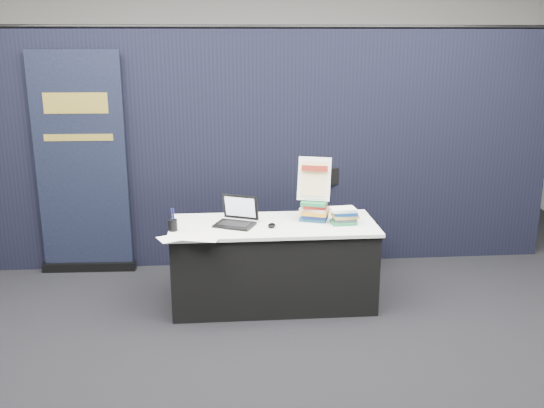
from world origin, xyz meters
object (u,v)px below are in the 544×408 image
at_px(display_table, 273,264).
at_px(laptop, 234,218).
at_px(stacking_chair, 345,214).
at_px(info_sign, 314,179).
at_px(pullup_banner, 82,177).
at_px(book_stack_tall, 314,211).
at_px(book_stack_short, 344,216).

xyz_separation_m(display_table, laptop, (-0.34, 0.00, 0.43)).
bearing_deg(stacking_chair, info_sign, -138.51).
bearing_deg(pullup_banner, display_table, -25.49).
height_order(book_stack_tall, pullup_banner, pullup_banner).
distance_m(info_sign, stacking_chair, 1.05).
bearing_deg(book_stack_short, info_sign, 149.10).
bearing_deg(laptop, display_table, 23.03).
distance_m(book_stack_tall, info_sign, 0.28).
xyz_separation_m(info_sign, pullup_banner, (-2.19, 0.85, -0.14)).
relative_size(display_table, laptop, 4.61).
bearing_deg(pullup_banner, book_stack_short, -20.21).
bearing_deg(stacking_chair, book_stack_tall, -137.53).
height_order(book_stack_tall, book_stack_short, book_stack_tall).
xyz_separation_m(book_stack_tall, pullup_banner, (-2.19, 0.88, 0.14)).
bearing_deg(book_stack_short, pullup_banner, 157.77).
bearing_deg(stacking_chair, laptop, -161.40).
relative_size(book_stack_tall, book_stack_short, 1.25).
relative_size(book_stack_short, info_sign, 0.54).
xyz_separation_m(laptop, pullup_banner, (-1.48, 0.94, 0.17)).
bearing_deg(display_table, book_stack_short, -4.41).
relative_size(display_table, book_stack_short, 8.51).
relative_size(book_stack_short, stacking_chair, 0.21).
bearing_deg(laptop, stacking_chair, 60.18).
bearing_deg(stacking_chair, book_stack_short, -120.72).
height_order(display_table, laptop, laptop).
height_order(display_table, book_stack_short, book_stack_short).
bearing_deg(display_table, laptop, 179.33).
height_order(book_stack_tall, info_sign, info_sign).
bearing_deg(laptop, book_stack_tall, 28.90).
relative_size(display_table, info_sign, 4.57).
height_order(display_table, info_sign, info_sign).
xyz_separation_m(display_table, pullup_banner, (-1.82, 0.95, 0.60)).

